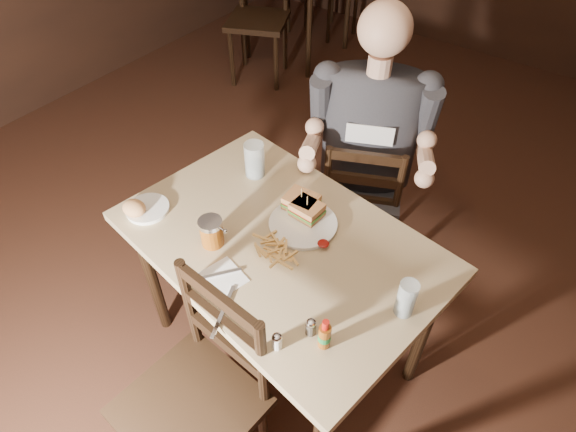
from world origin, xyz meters
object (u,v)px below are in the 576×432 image
Objects in this scene: main_table at (280,255)px; side_plate at (148,209)px; chair_far at (360,199)px; diner at (372,120)px; glass_right at (406,298)px; bg_chair_near at (258,20)px; dinner_plate at (303,225)px; glass_left at (255,160)px; chair_near at (190,407)px; syrup_dispenser at (212,232)px; hot_sauce at (325,334)px.

side_plate is (-0.50, -0.18, 0.09)m from main_table.
chair_far is 0.88× the size of diner.
diner is at bearing 90.00° from chair_far.
glass_right is at bearing 9.14° from side_plate.
diner reaches higher than bg_chair_near.
main_table is 1.32× the size of diner.
main_table is 5.12× the size of dinner_plate.
glass_left is 0.93× the size of side_plate.
chair_near reaches higher than syrup_dispenser.
glass_left is at bearing 116.02° from syrup_dispenser.
syrup_dispenser is at bearing 4.46° from side_plate.
hot_sauce is (0.33, -0.37, 0.05)m from dinner_plate.
glass_left reaches higher than syrup_dispenser.
glass_right is 0.85× the size of side_plate.
chair_near is 0.58m from hot_sauce.
chair_near is 6.06× the size of glass_left.
chair_far is at bearing 92.49° from main_table.
glass_left is 0.46m from side_plate.
syrup_dispenser is (-0.15, -0.86, 0.40)m from chair_far.
chair_far is (-0.03, 0.71, -0.26)m from main_table.
glass_right is at bearing 20.41° from syrup_dispenser.
syrup_dispenser is (0.12, -0.39, -0.02)m from glass_left.
chair_far is 7.63× the size of syrup_dispenser.
syrup_dispenser reaches higher than dinner_plate.
diner is 6.39× the size of glass_left.
main_table is 0.71m from diner.
hot_sauce is 0.87m from side_plate.
hot_sauce reaches higher than chair_far.
glass_left is at bearing -148.89° from diner.
glass_right is at bearing -17.53° from glass_left.
diner is 7.01× the size of glass_right.
chair_near is 0.93× the size of bg_chair_near.
chair_near is 5.63× the size of side_plate.
glass_right reaches higher than dinner_plate.
glass_left is at bearing 162.47° from glass_right.
hot_sauce is (0.37, -0.93, -0.09)m from diner.
glass_right is at bearing -2.01° from main_table.
dinner_plate is at bearing 95.70° from chair_near.
glass_left is (-0.29, -0.43, -0.07)m from diner.
glass_left is (-0.27, -0.47, 0.42)m from chair_far.
chair_near is at bearing -80.67° from bg_chair_near.
chair_near is 0.96m from glass_left.
side_plate is at bearing -170.86° from glass_right.
bg_chair_near is 7.11× the size of glass_right.
syrup_dispenser reaches higher than side_plate.
chair_near is at bearing 68.52° from chair_far.
main_table is 0.76m from chair_far.
dinner_plate is at bearing 74.39° from main_table.
bg_chair_near is (-1.70, 1.98, -0.20)m from main_table.
diner is at bearing 90.88° from main_table.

